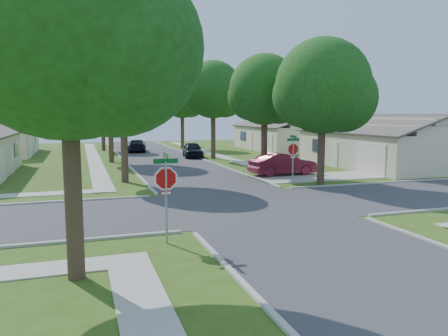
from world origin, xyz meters
TOP-DOWN VIEW (x-y plane):
  - ground at (0.00, 0.00)m, footprint 100.00×100.00m
  - road_ns at (0.00, 0.00)m, footprint 7.00×100.00m
  - sidewalk_ne at (6.10, 26.00)m, footprint 1.20×40.00m
  - sidewalk_nw at (-6.10, 26.00)m, footprint 1.20×40.00m
  - driveway at (7.90, 7.10)m, footprint 8.80×3.60m
  - stop_sign_sw at (-4.70, -4.70)m, footprint 1.05×0.80m
  - stop_sign_ne at (4.70, 4.70)m, footprint 1.05×0.80m
  - tree_e_near at (4.75, 9.01)m, footprint 4.97×4.80m
  - tree_e_mid at (4.76, 21.01)m, footprint 5.59×5.40m
  - tree_e_far at (4.75, 34.01)m, footprint 5.17×5.00m
  - tree_w_near at (-4.64, 9.01)m, footprint 5.38×5.20m
  - tree_w_mid at (-4.64, 21.01)m, footprint 5.80×5.60m
  - tree_w_far at (-4.65, 34.01)m, footprint 4.76×4.60m
  - tree_sw_corner at (-7.44, -6.99)m, footprint 6.21×6.00m
  - tree_ne_corner at (6.36, 4.21)m, footprint 5.80×5.60m
  - house_ne_near at (15.99, 11.00)m, footprint 8.42×13.60m
  - house_ne_far at (15.99, 29.00)m, footprint 8.42×13.60m
  - car_driveway at (6.00, 8.70)m, footprint 4.82×1.99m
  - car_curb_east at (3.20, 23.06)m, footprint 2.35×4.61m
  - car_curb_west at (-1.20, 31.20)m, footprint 2.60×5.04m

SIDE VIEW (x-z plane):
  - ground at x=0.00m, z-range 0.00..0.00m
  - road_ns at x=0.00m, z-range -0.01..0.01m
  - sidewalk_ne at x=6.10m, z-range 0.00..0.04m
  - sidewalk_nw at x=-6.10m, z-range 0.00..0.04m
  - driveway at x=7.90m, z-range 0.00..0.05m
  - car_curb_west at x=-1.20m, z-range 0.00..1.40m
  - car_curb_east at x=3.20m, z-range 0.00..1.50m
  - car_driveway at x=6.00m, z-range 0.00..1.55m
  - house_ne_near at x=15.99m, z-range -0.60..3.63m
  - house_ne_far at x=15.99m, z-range -0.60..3.63m
  - stop_sign_sw at x=-4.70m, z-range 0.54..3.52m
  - stop_sign_ne at x=4.70m, z-range 0.54..3.52m
  - tree_w_far at x=-4.65m, z-range 1.49..9.52m
  - tree_ne_corner at x=6.36m, z-range 1.26..9.92m
  - tree_e_near at x=4.75m, z-range 1.50..9.78m
  - tree_e_far at x=4.75m, z-range 1.62..10.34m
  - tree_w_near at x=-4.64m, z-range 1.63..10.60m
  - tree_e_mid at x=4.76m, z-range 1.64..10.86m
  - tree_sw_corner at x=-7.44m, z-range 1.49..11.04m
  - tree_w_mid at x=-4.64m, z-range 1.71..11.27m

